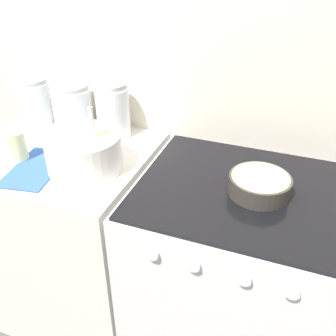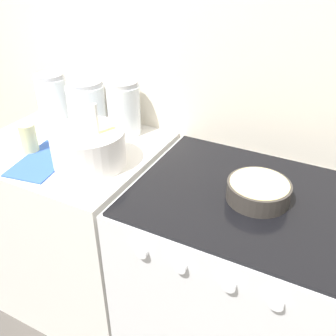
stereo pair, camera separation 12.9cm
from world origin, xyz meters
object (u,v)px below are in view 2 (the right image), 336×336
at_px(storage_jar_middle, 87,106).
at_px(tin_can, 29,138).
at_px(baking_pan, 258,190).
at_px(mixing_bowl, 89,145).
at_px(storage_jar_left, 53,99).
at_px(storage_jar_right, 124,112).
at_px(stove, 230,285).

distance_m(storage_jar_middle, tin_can, 0.32).
bearing_deg(baking_pan, mixing_bowl, -173.68).
height_order(storage_jar_left, storage_jar_right, storage_jar_right).
relative_size(baking_pan, storage_jar_left, 1.01).
distance_m(stove, storage_jar_middle, 0.98).
xyz_separation_m(storage_jar_left, storage_jar_right, (0.40, -0.00, 0.01)).
xyz_separation_m(stove, storage_jar_left, (-0.99, 0.21, 0.53)).
relative_size(stove, storage_jar_left, 4.38).
height_order(storage_jar_middle, storage_jar_right, storage_jar_right).
relative_size(mixing_bowl, baking_pan, 1.32).
bearing_deg(storage_jar_middle, baking_pan, -14.13).
xyz_separation_m(mixing_bowl, storage_jar_left, (-0.43, 0.28, 0.01)).
bearing_deg(storage_jar_right, storage_jar_left, 180.00).
xyz_separation_m(stove, storage_jar_right, (-0.60, 0.21, 0.54)).
distance_m(stove, baking_pan, 0.48).
relative_size(stove, storage_jar_right, 3.82).
xyz_separation_m(stove, tin_can, (-0.84, -0.11, 0.50)).
bearing_deg(storage_jar_middle, mixing_bowl, -51.35).
xyz_separation_m(storage_jar_middle, storage_jar_right, (0.20, -0.00, 0.01)).
distance_m(stove, mixing_bowl, 0.78).
height_order(mixing_bowl, storage_jar_left, mixing_bowl).
xyz_separation_m(mixing_bowl, storage_jar_right, (-0.03, 0.28, 0.02)).
relative_size(stove, mixing_bowl, 3.26).
bearing_deg(storage_jar_middle, tin_can, -97.92).
bearing_deg(storage_jar_middle, storage_jar_left, 180.00).
xyz_separation_m(baking_pan, storage_jar_left, (-1.05, 0.21, 0.05)).
relative_size(stove, tin_can, 7.54).
bearing_deg(tin_can, storage_jar_middle, 82.08).
bearing_deg(storage_jar_right, storage_jar_middle, 180.00).
bearing_deg(storage_jar_left, mixing_bowl, -33.62).
bearing_deg(baking_pan, storage_jar_right, 161.79).
height_order(stove, tin_can, tin_can).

